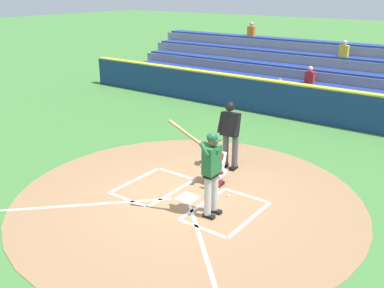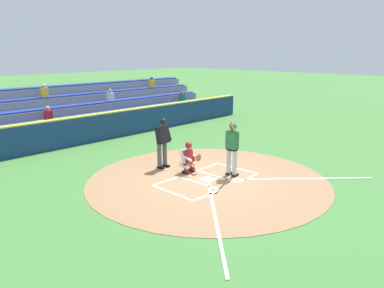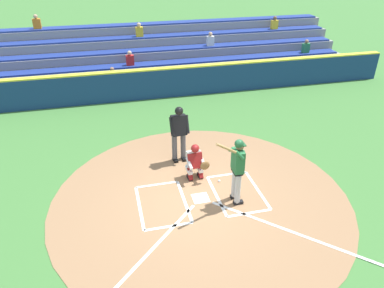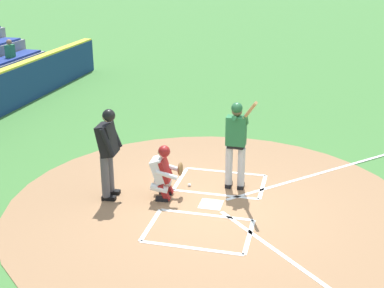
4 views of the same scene
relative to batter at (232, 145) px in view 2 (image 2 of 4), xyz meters
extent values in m
plane|color=#427A38|center=(0.86, -0.34, -1.10)|extent=(120.00, 120.00, 0.00)
cylinder|color=#99704C|center=(0.86, -0.34, -1.09)|extent=(8.00, 8.00, 0.01)
cube|color=white|center=(0.86, -0.34, -1.08)|extent=(0.44, 0.44, 0.01)
cube|color=white|center=(-0.19, -1.24, -1.08)|extent=(1.20, 0.08, 0.01)
cube|color=white|center=(-0.19, 0.56, -1.08)|extent=(1.20, 0.08, 0.01)
cube|color=white|center=(0.41, -0.34, -1.08)|extent=(0.08, 1.80, 0.01)
cube|color=white|center=(-0.79, -0.34, -1.08)|extent=(0.08, 1.80, 0.01)
cube|color=white|center=(1.91, -1.24, -1.08)|extent=(1.20, 0.08, 0.01)
cube|color=white|center=(1.91, 0.56, -1.08)|extent=(1.20, 0.08, 0.01)
cube|color=white|center=(1.31, -0.34, -1.08)|extent=(0.08, 1.80, 0.01)
cube|color=white|center=(2.51, -0.34, -1.08)|extent=(0.08, 1.80, 0.01)
cube|color=white|center=(2.96, 1.76, -1.08)|extent=(3.73, 3.73, 0.01)
cube|color=white|center=(-1.24, 1.76, -1.08)|extent=(3.73, 3.73, 0.01)
cylinder|color=#BCBCBC|center=(-0.01, -0.14, -0.60)|extent=(0.15, 0.15, 0.84)
cube|color=black|center=(-0.05, -0.14, -1.05)|extent=(0.26, 0.12, 0.09)
cylinder|color=#BCBCBC|center=(-0.01, 0.12, -0.60)|extent=(0.15, 0.15, 0.84)
cube|color=black|center=(-0.05, 0.12, -1.05)|extent=(0.26, 0.12, 0.09)
cube|color=black|center=(-0.01, -0.01, -0.13)|extent=(0.23, 0.34, 0.10)
cube|color=#236638|center=(-0.01, -0.01, 0.18)|extent=(0.25, 0.40, 0.60)
sphere|color=brown|center=(-0.03, -0.01, 0.59)|extent=(0.21, 0.21, 0.21)
sphere|color=#1E512D|center=(-0.01, -0.01, 0.66)|extent=(0.23, 0.23, 0.23)
cube|color=#1E512D|center=(-0.12, -0.01, 0.63)|extent=(0.11, 0.17, 0.02)
cylinder|color=#236638|center=(0.04, -0.03, 0.46)|extent=(0.43, 0.10, 0.21)
cylinder|color=#236638|center=(0.04, 0.18, 0.46)|extent=(0.27, 0.09, 0.29)
cylinder|color=#AD7F4C|center=(0.41, 0.31, 0.76)|extent=(0.69, 0.35, 0.53)
cylinder|color=#AD7F4C|center=(0.09, 0.17, 0.52)|extent=(0.10, 0.10, 0.08)
cube|color=black|center=(0.61, -1.34, -1.05)|extent=(0.14, 0.27, 0.09)
cube|color=maroon|center=(0.61, -1.30, -0.90)|extent=(0.14, 0.25, 0.37)
cylinder|color=silver|center=(0.62, -1.40, -0.82)|extent=(0.18, 0.37, 0.21)
cube|color=black|center=(0.93, -1.31, -1.05)|extent=(0.14, 0.27, 0.09)
cube|color=maroon|center=(0.93, -1.27, -0.90)|extent=(0.14, 0.25, 0.37)
cylinder|color=silver|center=(0.94, -1.37, -0.82)|extent=(0.18, 0.37, 0.21)
cube|color=silver|center=(0.78, -1.39, -0.48)|extent=(0.42, 0.39, 0.52)
cube|color=maroon|center=(0.77, -1.28, -0.48)|extent=(0.43, 0.25, 0.46)
sphere|color=beige|center=(0.77, -1.32, -0.11)|extent=(0.21, 0.21, 0.21)
sphere|color=maroon|center=(0.77, -1.30, -0.09)|extent=(0.24, 0.24, 0.24)
cylinder|color=silver|center=(0.57, -1.24, -0.50)|extent=(0.12, 0.45, 0.20)
cylinder|color=silver|center=(0.96, -1.21, -0.50)|extent=(0.12, 0.45, 0.20)
ellipsoid|color=brown|center=(0.55, -1.04, -0.53)|extent=(0.29, 0.12, 0.28)
cylinder|color=#4C4C51|center=(0.87, -2.44, -0.59)|extent=(0.16, 0.16, 0.86)
cube|color=black|center=(0.86, -2.39, -1.05)|extent=(0.15, 0.29, 0.09)
cylinder|color=#4C4C51|center=(1.15, -2.42, -0.59)|extent=(0.16, 0.16, 0.86)
cube|color=black|center=(1.14, -2.37, -1.05)|extent=(0.15, 0.29, 0.09)
cube|color=black|center=(1.00, -2.39, 0.15)|extent=(0.46, 0.39, 0.66)
sphere|color=tan|center=(1.00, -2.35, 0.62)|extent=(0.22, 0.22, 0.22)
sphere|color=black|center=(1.00, -2.33, 0.64)|extent=(0.25, 0.25, 0.25)
cylinder|color=black|center=(0.76, -2.32, 0.18)|extent=(0.12, 0.29, 0.56)
cylinder|color=black|center=(1.24, -2.29, 0.18)|extent=(0.12, 0.29, 0.56)
sphere|color=white|center=(0.14, -0.95, -1.06)|extent=(0.07, 0.07, 0.07)
cube|color=navy|center=(0.86, -7.84, -0.47)|extent=(22.00, 0.36, 1.25)
cube|color=yellow|center=(0.86, -7.84, 0.18)|extent=(22.00, 0.32, 0.06)
cube|color=gray|center=(0.86, -8.86, -0.87)|extent=(20.00, 0.85, 0.45)
cube|color=navy|center=(0.86, -8.86, -0.61)|extent=(19.60, 0.72, 0.08)
cube|color=gray|center=(0.86, -9.71, -0.65)|extent=(20.00, 0.85, 0.90)
cube|color=navy|center=(0.86, -9.71, -0.16)|extent=(19.60, 0.72, 0.08)
cube|color=gray|center=(0.86, -10.56, -0.42)|extent=(20.00, 0.85, 1.35)
cube|color=navy|center=(0.86, -10.56, 0.29)|extent=(19.60, 0.72, 0.08)
cube|color=gray|center=(0.86, -11.41, -0.20)|extent=(20.00, 0.85, 1.80)
cube|color=navy|center=(0.86, -11.41, 0.74)|extent=(19.60, 0.72, 0.08)
cube|color=gray|center=(0.86, -12.26, 0.03)|extent=(20.00, 0.85, 2.25)
cube|color=navy|center=(0.86, -12.26, 1.19)|extent=(19.60, 0.72, 0.08)
cube|color=#2D844C|center=(-7.26, -9.66, 0.11)|extent=(0.36, 0.22, 0.46)
sphere|color=#9E7051|center=(-7.26, -9.66, 0.45)|extent=(0.20, 0.20, 0.20)
cube|color=yellow|center=(-6.19, -11.36, 1.01)|extent=(0.36, 0.22, 0.46)
sphere|color=brown|center=(-6.19, -11.36, 1.35)|extent=(0.20, 0.20, 0.20)
cube|color=white|center=(-2.36, -10.51, 0.56)|extent=(0.36, 0.22, 0.46)
sphere|color=tan|center=(-2.36, -10.51, 0.90)|extent=(0.20, 0.20, 0.20)
cube|color=yellow|center=(1.08, -11.36, 1.01)|extent=(0.36, 0.22, 0.46)
sphere|color=beige|center=(1.08, -11.36, 1.35)|extent=(0.20, 0.20, 0.20)
cube|color=red|center=(1.77, -9.66, 0.11)|extent=(0.36, 0.22, 0.46)
sphere|color=beige|center=(1.77, -9.66, 0.45)|extent=(0.20, 0.20, 0.20)
cube|color=black|center=(2.66, -8.81, -0.34)|extent=(0.36, 0.22, 0.46)
sphere|color=#9E7051|center=(2.66, -8.81, 0.00)|extent=(0.20, 0.20, 0.20)
camera|label=1|loc=(-4.50, 6.76, 3.52)|focal=40.16mm
camera|label=2|loc=(9.69, 7.30, 3.10)|focal=34.51mm
camera|label=3|loc=(2.98, 7.28, 5.04)|focal=34.20mm
camera|label=4|loc=(9.83, 1.46, 3.58)|focal=48.46mm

